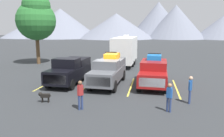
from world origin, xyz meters
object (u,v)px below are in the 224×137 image
object	(u,v)px
pickup_truck_b	(109,70)
person_a	(169,96)
pickup_truck_c	(153,71)
pickup_truck_a	(70,70)
person_c	(190,88)
person_b	(80,93)
dog	(44,96)
camper_trailer_a	(125,49)

from	to	relation	value
pickup_truck_b	person_a	world-z (taller)	pickup_truck_b
pickup_truck_c	person_a	distance (m)	5.75
pickup_truck_a	person_c	distance (m)	9.73
person_b	person_c	size ratio (longest dim) A/B	0.99
pickup_truck_c	person_a	xyz separation A→B (m)	(0.82, -5.69, -0.21)
person_a	dog	xyz separation A→B (m)	(-7.53, 0.25, -0.49)
pickup_truck_a	person_b	distance (m)	6.40
person_a	dog	size ratio (longest dim) A/B	2.00
pickup_truck_c	person_c	distance (m)	4.59
pickup_truck_b	pickup_truck_c	world-z (taller)	pickup_truck_b
pickup_truck_b	person_c	bearing A→B (deg)	-32.91
person_b	pickup_truck_c	bearing A→B (deg)	56.91
camper_trailer_a	person_b	world-z (taller)	camper_trailer_a
pickup_truck_c	camper_trailer_a	distance (m)	9.92
pickup_truck_a	pickup_truck_b	size ratio (longest dim) A/B	0.93
pickup_truck_c	person_b	xyz separation A→B (m)	(-4.06, -6.23, -0.17)
pickup_truck_a	person_a	world-z (taller)	pickup_truck_a
pickup_truck_b	person_b	world-z (taller)	pickup_truck_b
pickup_truck_b	person_b	size ratio (longest dim) A/B	3.43
pickup_truck_b	person_c	world-z (taller)	pickup_truck_b
pickup_truck_a	pickup_truck_c	distance (m)	6.89
pickup_truck_b	camper_trailer_a	distance (m)	9.60
person_c	pickup_truck_b	bearing A→B (deg)	147.09
pickup_truck_b	dog	xyz separation A→B (m)	(-3.10, -5.15, -0.74)
pickup_truck_a	camper_trailer_a	world-z (taller)	camper_trailer_a
pickup_truck_b	person_a	size ratio (longest dim) A/B	3.57
person_b	pickup_truck_a	bearing A→B (deg)	116.11
person_a	dog	distance (m)	7.55
pickup_truck_b	person_b	bearing A→B (deg)	-94.34
camper_trailer_a	dog	bearing A→B (deg)	-102.60
camper_trailer_a	person_a	distance (m)	15.59
pickup_truck_c	dog	world-z (taller)	pickup_truck_c
pickup_truck_a	pickup_truck_c	xyz separation A→B (m)	(6.87, 0.48, 0.02)
camper_trailer_a	person_b	xyz separation A→B (m)	(-0.64, -15.50, -1.01)
person_b	person_c	bearing A→B (deg)	19.38
camper_trailer_a	dog	distance (m)	15.16
camper_trailer_a	pickup_truck_c	bearing A→B (deg)	-69.75
pickup_truck_a	person_a	bearing A→B (deg)	-34.08
person_a	person_c	world-z (taller)	person_c
pickup_truck_b	dog	bearing A→B (deg)	-121.07
pickup_truck_a	dog	distance (m)	5.01
pickup_truck_a	camper_trailer_a	xyz separation A→B (m)	(3.45, 9.75, 0.86)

